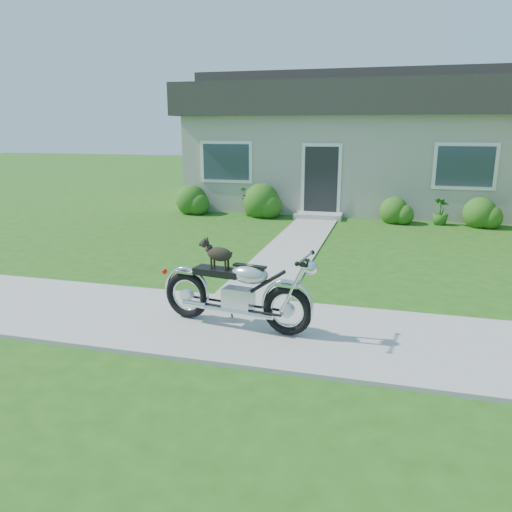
{
  "coord_description": "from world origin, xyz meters",
  "views": [
    {
      "loc": [
        0.58,
        -6.1,
        2.65
      ],
      "look_at": [
        -1.35,
        1.0,
        0.75
      ],
      "focal_mm": 35.0,
      "sensor_mm": 36.0,
      "label": 1
    }
  ],
  "objects_px": {
    "potted_plant_right": "(441,211)",
    "motorcycle_with_dog": "(237,290)",
    "potted_plant_left": "(251,202)",
    "house": "(378,142)"
  },
  "relations": [
    {
      "from": "potted_plant_right",
      "to": "potted_plant_left",
      "type": "bearing_deg",
      "value": 180.0
    },
    {
      "from": "potted_plant_left",
      "to": "potted_plant_right",
      "type": "relative_size",
      "value": 1.13
    },
    {
      "from": "potted_plant_right",
      "to": "motorcycle_with_dog",
      "type": "distance_m",
      "value": 9.23
    },
    {
      "from": "house",
      "to": "motorcycle_with_dog",
      "type": "height_order",
      "value": "house"
    },
    {
      "from": "potted_plant_right",
      "to": "motorcycle_with_dog",
      "type": "xyz_separation_m",
      "value": [
        -3.25,
        -8.63,
        0.17
      ]
    },
    {
      "from": "potted_plant_left",
      "to": "potted_plant_right",
      "type": "distance_m",
      "value": 5.5
    },
    {
      "from": "house",
      "to": "motorcycle_with_dog",
      "type": "distance_m",
      "value": 12.26
    },
    {
      "from": "house",
      "to": "potted_plant_left",
      "type": "height_order",
      "value": "house"
    },
    {
      "from": "potted_plant_left",
      "to": "potted_plant_right",
      "type": "xyz_separation_m",
      "value": [
        5.5,
        0.0,
        -0.05
      ]
    },
    {
      "from": "motorcycle_with_dog",
      "to": "potted_plant_right",
      "type": "bearing_deg",
      "value": 78.0
    }
  ]
}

